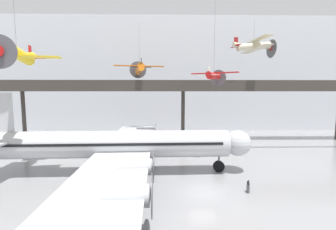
# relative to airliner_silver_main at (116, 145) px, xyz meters

# --- Properties ---
(ground_plane) EXTENTS (260.00, 260.00, 0.00)m
(ground_plane) POSITION_rel_airliner_silver_main_xyz_m (8.98, -4.78, -3.30)
(ground_plane) COLOR gray
(hangar_back_wall) EXTENTS (140.00, 3.00, 26.85)m
(hangar_back_wall) POSITION_rel_airliner_silver_main_xyz_m (8.98, 30.07, 10.13)
(hangar_back_wall) COLOR silver
(hangar_back_wall) RESTS_ON ground
(mezzanine_walkway) EXTENTS (110.00, 3.20, 11.34)m
(mezzanine_walkway) POSITION_rel_airliner_silver_main_xyz_m (8.98, 17.11, 6.33)
(mezzanine_walkway) COLOR #38332D
(mezzanine_walkway) RESTS_ON ground
(airliner_silver_main) EXTENTS (31.04, 34.99, 9.12)m
(airliner_silver_main) POSITION_rel_airliner_silver_main_xyz_m (0.00, 0.00, 0.00)
(airliner_silver_main) COLOR #B7BABF
(airliner_silver_main) RESTS_ON ground
(suspended_plane_orange_highwing) EXTENTS (9.37, 7.74, 9.64)m
(suspended_plane_orange_highwing) POSITION_rel_airliner_silver_main_xyz_m (0.87, 17.17, 10.16)
(suspended_plane_orange_highwing) COLOR orange
(suspended_plane_red_highwing) EXTENTS (6.23, 5.54, 11.38)m
(suspended_plane_red_highwing) POSITION_rel_airliner_silver_main_xyz_m (12.18, 6.24, 8.14)
(suspended_plane_red_highwing) COLOR red
(suspended_plane_cream_biplane) EXTENTS (7.52, 9.20, 6.37)m
(suspended_plane_cream_biplane) POSITION_rel_airliner_silver_main_xyz_m (21.35, 16.01, 14.04)
(suspended_plane_cream_biplane) COLOR beige
(suspended_plane_yellow_lowwing) EXTENTS (8.76, 7.18, 10.31)m
(suspended_plane_yellow_lowwing) POSITION_rel_airliner_silver_main_xyz_m (-9.93, -0.58, 9.86)
(suspended_plane_yellow_lowwing) COLOR yellow
(info_sign_pedestal) EXTENTS (0.18, 0.78, 1.24)m
(info_sign_pedestal) POSITION_rel_airliner_silver_main_xyz_m (13.05, -5.05, -2.84)
(info_sign_pedestal) COLOR #4C4C51
(info_sign_pedestal) RESTS_ON ground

